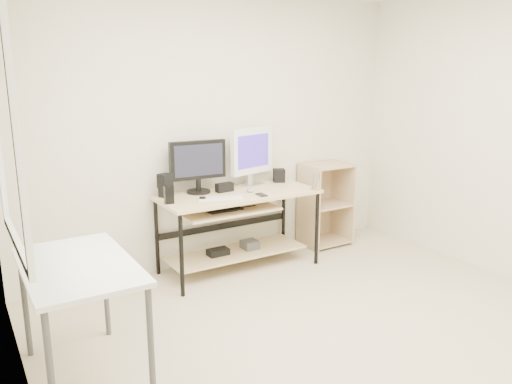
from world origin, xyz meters
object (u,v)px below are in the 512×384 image
Objects in this scene: desk at (236,215)px; side_table at (79,276)px; shelf_unit at (323,204)px; white_imac at (252,152)px; black_monitor at (198,163)px; audio_controller at (169,195)px.

desk is 1.50× the size of side_table.
side_table is 3.09m from shelf_unit.
desk is at bearing -160.77° from white_imac.
shelf_unit is 1.58m from black_monitor.
shelf_unit is 5.80× the size of audio_controller.
shelf_unit reaches higher than side_table.
black_monitor is at bearing 37.78° from audio_controller.
black_monitor reaches higher than side_table.
white_imac is at bearing 20.80° from audio_controller.
shelf_unit reaches higher than desk.
audio_controller is at bearing 46.06° from side_table.
side_table is 1.88m from black_monitor.
shelf_unit is 1.68× the size of black_monitor.
desk is at bearing 32.65° from side_table.
black_monitor is at bearing 166.46° from white_imac.
desk is at bearing 10.33° from audio_controller.
black_monitor is at bearing 178.92° from shelf_unit.
shelf_unit is at bearing 12.89° from audio_controller.
audio_controller is (-0.68, -0.04, 0.29)m from desk.
desk is 0.74m from audio_controller.
audio_controller reaches higher than desk.
black_monitor reaches higher than audio_controller.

